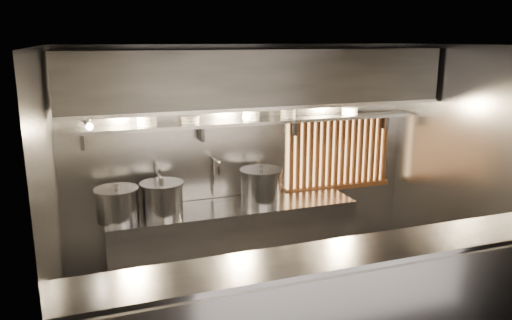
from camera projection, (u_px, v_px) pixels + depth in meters
floor at (292, 316)px, 5.29m from camera, size 4.50×4.50×0.00m
ceiling at (297, 45)px, 4.63m from camera, size 4.50×4.50×0.00m
wall_back at (246, 157)px, 6.33m from camera, size 4.50×0.00×4.50m
wall_left at (51, 216)px, 4.22m from camera, size 0.00×3.00×3.00m
wall_right at (475, 170)px, 5.69m from camera, size 0.00×3.00×3.00m
serving_counter at (338, 314)px, 4.28m from camera, size 4.50×0.56×1.13m
cooking_bench at (233, 241)px, 6.12m from camera, size 3.00×0.70×0.90m
bowl_shelf at (251, 122)px, 6.05m from camera, size 4.40×0.34×0.04m
exhaust_hood at (257, 78)px, 5.72m from camera, size 4.40×0.81×0.65m
wood_screen at (339, 152)px, 6.71m from camera, size 1.56×0.09×1.04m
faucet_left at (157, 175)px, 5.85m from camera, size 0.04×0.30×0.50m
faucet_right at (215, 170)px, 6.08m from camera, size 0.04×0.30×0.50m
heat_lamp at (86, 121)px, 4.96m from camera, size 0.25×0.35×0.20m
pendant_bulb at (246, 117)px, 5.89m from camera, size 0.09×0.09×0.19m
stock_pot_left at (162, 198)px, 5.68m from camera, size 0.62×0.62×0.42m
stock_pot_mid at (117, 204)px, 5.50m from camera, size 0.60×0.60×0.41m
stock_pot_right at (261, 186)px, 6.10m from camera, size 0.67×0.67×0.46m
bowl_stack_0 at (147, 120)px, 5.62m from camera, size 0.24×0.24×0.13m
bowl_stack_1 at (190, 120)px, 5.79m from camera, size 0.22×0.22×0.09m
bowl_stack_2 at (251, 113)px, 6.03m from camera, size 0.22×0.22×0.17m
bowl_stack_3 at (288, 111)px, 6.19m from camera, size 0.20×0.20×0.17m
bowl_stack_4 at (350, 111)px, 6.48m from camera, size 0.22×0.22×0.09m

